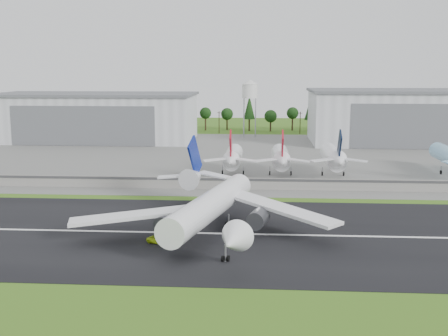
# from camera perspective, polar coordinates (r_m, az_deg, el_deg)

# --- Properties ---
(ground) EXTENTS (600.00, 600.00, 0.00)m
(ground) POSITION_cam_1_polar(r_m,az_deg,el_deg) (110.54, 3.08, -8.27)
(ground) COLOR #336517
(ground) RESTS_ON ground
(runway) EXTENTS (320.00, 60.00, 0.10)m
(runway) POSITION_cam_1_polar(r_m,az_deg,el_deg) (120.07, 3.15, -6.75)
(runway) COLOR black
(runway) RESTS_ON ground
(runway_centerline) EXTENTS (220.00, 1.00, 0.02)m
(runway_centerline) POSITION_cam_1_polar(r_m,az_deg,el_deg) (120.05, 3.15, -6.73)
(runway_centerline) COLOR white
(runway_centerline) RESTS_ON runway
(apron) EXTENTS (320.00, 150.00, 0.10)m
(apron) POSITION_cam_1_polar(r_m,az_deg,el_deg) (227.61, 3.50, 1.25)
(apron) COLOR slate
(apron) RESTS_ON ground
(blast_fence) EXTENTS (240.00, 0.61, 3.50)m
(blast_fence) POSITION_cam_1_polar(r_m,az_deg,el_deg) (163.29, 3.36, -1.61)
(blast_fence) COLOR gray
(blast_fence) RESTS_ON ground
(hangar_west) EXTENTS (97.00, 44.00, 23.20)m
(hangar_west) POSITION_cam_1_polar(r_m,az_deg,el_deg) (282.76, -12.91, 5.09)
(hangar_west) COLOR silver
(hangar_west) RESTS_ON ground
(hangar_east) EXTENTS (102.00, 47.00, 25.20)m
(hangar_east) POSITION_cam_1_polar(r_m,az_deg,el_deg) (280.67, 19.16, 4.96)
(hangar_east) COLOR silver
(hangar_east) RESTS_ON ground
(water_tower) EXTENTS (8.40, 8.40, 29.40)m
(water_tower) POSITION_cam_1_polar(r_m,az_deg,el_deg) (290.20, 2.65, 8.01)
(water_tower) COLOR #99999E
(water_tower) RESTS_ON ground
(utility_poles) EXTENTS (230.00, 3.00, 12.00)m
(utility_poles) POSITION_cam_1_polar(r_m,az_deg,el_deg) (306.93, 3.61, 3.51)
(utility_poles) COLOR black
(utility_poles) RESTS_ON ground
(treeline) EXTENTS (320.00, 16.00, 22.00)m
(treeline) POSITION_cam_1_polar(r_m,az_deg,el_deg) (321.84, 3.62, 3.82)
(treeline) COLOR black
(treeline) RESTS_ON ground
(main_airliner) EXTENTS (55.61, 58.63, 18.17)m
(main_airliner) POSITION_cam_1_polar(r_m,az_deg,el_deg) (118.81, -1.36, -4.50)
(main_airliner) COLOR white
(main_airliner) RESTS_ON runway
(ground_vehicle) EXTENTS (5.95, 4.41, 1.50)m
(ground_vehicle) POSITION_cam_1_polar(r_m,az_deg,el_deg) (114.32, -6.51, -7.25)
(ground_vehicle) COLOR #B4D519
(ground_vehicle) RESTS_ON runway
(parked_jet_red_a) EXTENTS (7.36, 31.29, 16.61)m
(parked_jet_red_a) POSITION_cam_1_polar(r_m,az_deg,el_deg) (183.98, 0.89, 1.09)
(parked_jet_red_a) COLOR white
(parked_jet_red_a) RESTS_ON ground
(parked_jet_red_b) EXTENTS (7.36, 31.29, 16.69)m
(parked_jet_red_b) POSITION_cam_1_polar(r_m,az_deg,el_deg) (183.86, 5.79, 1.05)
(parked_jet_red_b) COLOR silver
(parked_jet_red_b) RESTS_ON ground
(parked_jet_navy) EXTENTS (7.36, 31.29, 16.89)m
(parked_jet_navy) POSITION_cam_1_polar(r_m,az_deg,el_deg) (185.25, 11.11, 1.04)
(parked_jet_navy) COLOR white
(parked_jet_navy) RESTS_ON ground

